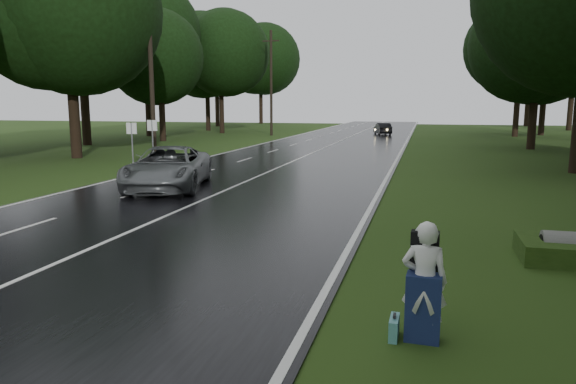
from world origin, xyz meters
name	(u,v)px	position (x,y,z in m)	size (l,w,h in m)	color
ground	(72,258)	(0.00, 0.00, 0.00)	(160.00, 160.00, 0.00)	#253F12
road	(293,161)	(0.00, 20.00, 0.02)	(12.00, 140.00, 0.04)	black
lane_center	(293,161)	(0.00, 20.00, 0.04)	(0.12, 140.00, 0.01)	silver
grey_car	(168,168)	(-2.38, 9.13, 0.86)	(2.73, 5.91, 1.64)	#575B5D
far_car	(383,129)	(2.88, 48.21, 0.67)	(1.33, 3.80, 1.25)	black
hitchhiker	(424,285)	(7.49, -2.19, 0.82)	(0.66, 0.60, 1.76)	silver
suitcase	(394,328)	(7.10, -2.24, 0.16)	(0.13, 0.44, 0.31)	teal
culvert	(572,261)	(10.62, 2.58, 0.00)	(0.64, 0.64, 1.29)	slate
utility_pole_mid	(155,159)	(-8.50, 19.15, 0.00)	(1.80, 0.28, 10.68)	black
utility_pole_far	(271,135)	(-8.50, 44.23, 0.00)	(1.80, 0.28, 10.85)	black
road_sign_a	(134,169)	(-7.20, 14.55, 0.00)	(0.57, 0.10, 2.40)	white
road_sign_b	(154,165)	(-7.20, 16.66, 0.00)	(0.59, 0.10, 2.47)	white
tree_left_d	(77,158)	(-13.62, 18.67, 0.00)	(9.77, 9.77, 15.27)	black
tree_left_e	(163,141)	(-15.66, 33.72, 0.00)	(8.21, 8.21, 12.82)	black
tree_left_f	(222,133)	(-15.27, 47.11, 0.00)	(10.21, 10.21, 15.96)	black
tree_right_d	(574,173)	(14.58, 18.69, 0.00)	(9.37, 9.37, 14.64)	black
tree_right_e	(530,149)	(15.02, 32.70, 0.00)	(8.44, 8.44, 13.19)	black
tree_right_f	(515,137)	(16.28, 48.50, 0.00)	(10.69, 10.69, 16.70)	black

